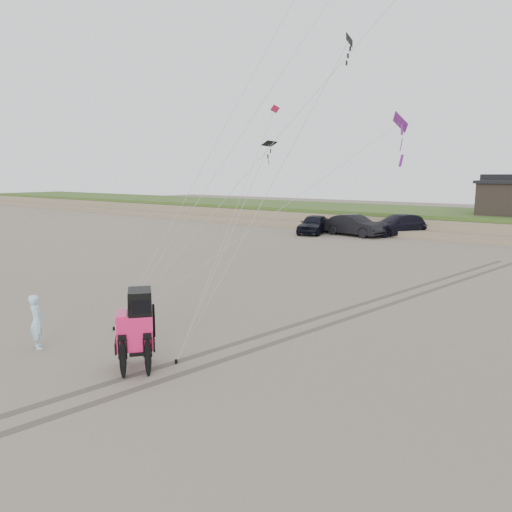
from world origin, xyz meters
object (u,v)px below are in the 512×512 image
Objects in this scene: truck_c at (398,225)px; man at (37,322)px; jeep at (135,338)px; truck_b at (354,225)px; truck_a at (314,224)px.

truck_c is 3.75× the size of man.
jeep is at bearing -148.33° from man.
truck_c is at bearing -65.89° from man.
truck_c is 1.32× the size of jeep.
truck_b is at bearing 145.36° from jeep.
truck_c is at bearing 13.03° from truck_a.
man is at bearing -159.95° from truck_b.
truck_b is 0.87× the size of truck_c.
truck_a is at bearing 114.97° from truck_b.
jeep is at bearing -45.80° from truck_c.
truck_b is 3.72m from truck_c.
truck_b reaches higher than truck_a.
truck_c is (2.81, 2.43, 0.01)m from truck_b.
jeep is (12.20, -28.76, 0.03)m from truck_a.
truck_b is 1.14× the size of jeep.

